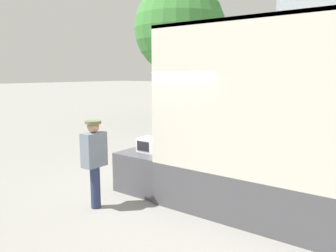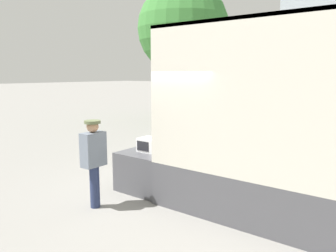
{
  "view_description": "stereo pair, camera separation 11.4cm",
  "coord_description": "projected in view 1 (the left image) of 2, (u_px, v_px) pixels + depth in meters",
  "views": [
    {
      "loc": [
        3.76,
        -5.68,
        2.46
      ],
      "look_at": [
        -0.26,
        -0.2,
        1.38
      ],
      "focal_mm": 35.0,
      "sensor_mm": 36.0,
      "label": 1
    },
    {
      "loc": [
        3.85,
        -5.61,
        2.46
      ],
      "look_at": [
        -0.26,
        -0.2,
        1.38
      ],
      "focal_mm": 35.0,
      "sensor_mm": 36.0,
      "label": 2
    }
  ],
  "objects": [
    {
      "name": "worker_person",
      "position": [
        94.0,
        155.0,
        5.94
      ],
      "size": [
        0.29,
        0.44,
        1.63
      ],
      "color": "navy",
      "rests_on": "ground"
    },
    {
      "name": "microwave",
      "position": [
        150.0,
        145.0,
        6.93
      ],
      "size": [
        0.49,
        0.39,
        0.29
      ],
      "color": "white",
      "rests_on": "tailgate_deck"
    },
    {
      "name": "portable_generator",
      "position": [
        180.0,
        136.0,
        7.63
      ],
      "size": [
        0.55,
        0.47,
        0.54
      ],
      "color": "black",
      "rests_on": "tailgate_deck"
    },
    {
      "name": "street_tree",
      "position": [
        180.0,
        29.0,
        16.44
      ],
      "size": [
        4.57,
        4.57,
        6.99
      ],
      "color": "brown",
      "rests_on": "ground"
    },
    {
      "name": "ground_plane",
      "position": [
        183.0,
        188.0,
        7.11
      ],
      "size": [
        160.0,
        160.0,
        0.0
      ],
      "primitive_type": "plane",
      "color": "gray"
    },
    {
      "name": "tailgate_deck",
      "position": [
        163.0,
        166.0,
        7.37
      ],
      "size": [
        1.13,
        2.0,
        0.83
      ],
      "primitive_type": "cube",
      "color": "#4C4C51",
      "rests_on": "ground"
    }
  ]
}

